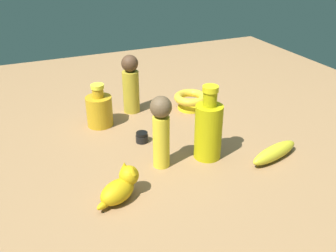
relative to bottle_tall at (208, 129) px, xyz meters
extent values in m
plane|color=#936D47|center=(-0.15, -0.06, -0.09)|extent=(2.00, 2.00, 0.00)
cylinder|color=#B3AA0C|center=(0.00, 0.00, -0.01)|extent=(0.08, 0.08, 0.16)
cylinder|color=#B3AA0C|center=(0.00, 0.00, 0.09)|extent=(0.04, 0.04, 0.04)
cylinder|color=yellow|center=(0.00, 0.00, 0.12)|extent=(0.04, 0.04, 0.02)
cylinder|color=yellow|center=(-0.32, 0.11, -0.09)|extent=(0.09, 0.09, 0.01)
torus|color=gold|center=(-0.32, 0.11, -0.05)|extent=(0.12, 0.12, 0.03)
cylinder|color=yellow|center=(-0.01, -0.14, -0.02)|extent=(0.06, 0.06, 0.15)
sphere|color=brown|center=(-0.01, -0.14, 0.09)|extent=(0.06, 0.06, 0.06)
cylinder|color=gold|center=(-0.39, -0.10, -0.01)|extent=(0.07, 0.07, 0.15)
sphere|color=#4D3321|center=(-0.39, -0.10, 0.09)|extent=(0.06, 0.06, 0.06)
cylinder|color=black|center=(-0.16, -0.14, -0.08)|extent=(0.04, 0.04, 0.02)
cylinder|color=yellow|center=(-0.16, -0.14, -0.07)|extent=(0.03, 0.03, 0.00)
cylinder|color=black|center=(-0.16, -0.14, -0.06)|extent=(0.04, 0.04, 0.01)
cylinder|color=#C29119|center=(-0.32, -0.23, -0.04)|extent=(0.09, 0.09, 0.10)
cylinder|color=#C29119|center=(-0.32, -0.23, 0.03)|extent=(0.04, 0.04, 0.03)
cylinder|color=yellow|center=(-0.32, -0.23, 0.05)|extent=(0.04, 0.04, 0.01)
ellipsoid|color=gold|center=(0.09, 0.17, -0.07)|extent=(0.09, 0.19, 0.04)
ellipsoid|color=gold|center=(0.10, -0.30, -0.06)|extent=(0.10, 0.11, 0.06)
sphere|color=gold|center=(0.08, -0.26, -0.04)|extent=(0.05, 0.05, 0.05)
cone|color=gold|center=(0.06, -0.27, -0.02)|extent=(0.02, 0.02, 0.02)
cone|color=gold|center=(0.09, -0.26, -0.02)|extent=(0.02, 0.02, 0.02)
ellipsoid|color=gold|center=(0.12, -0.34, -0.07)|extent=(0.04, 0.05, 0.02)
camera|label=1|loc=(0.82, -0.48, 0.50)|focal=40.71mm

